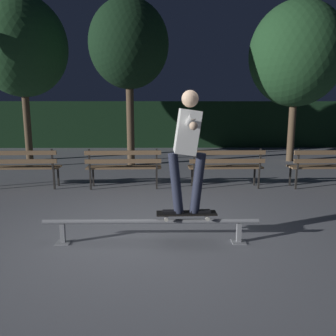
% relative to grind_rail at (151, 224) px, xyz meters
% --- Properties ---
extents(ground_plane, '(90.00, 90.00, 0.00)m').
position_rel_grind_rail_xyz_m(ground_plane, '(-0.00, 0.21, -0.25)').
color(ground_plane, slate).
extents(hedge_backdrop, '(24.00, 1.20, 1.93)m').
position_rel_grind_rail_xyz_m(hedge_backdrop, '(-0.00, 10.57, 0.71)').
color(hedge_backdrop, black).
rests_on(hedge_backdrop, ground).
extents(grind_rail, '(2.82, 0.18, 0.32)m').
position_rel_grind_rail_xyz_m(grind_rail, '(0.00, 0.00, 0.00)').
color(grind_rail, gray).
rests_on(grind_rail, ground).
extents(skateboard, '(0.79, 0.22, 0.09)m').
position_rel_grind_rail_xyz_m(skateboard, '(0.46, -0.00, 0.14)').
color(skateboard, black).
rests_on(skateboard, grind_rail).
extents(skateboarder, '(0.62, 1.41, 1.56)m').
position_rel_grind_rail_xyz_m(skateboarder, '(0.47, 0.00, 1.08)').
color(skateboarder, black).
rests_on(skateboarder, skateboard).
extents(park_bench_leftmost, '(1.61, 0.46, 0.88)m').
position_rel_grind_rail_xyz_m(park_bench_leftmost, '(-2.89, 2.94, 0.29)').
color(park_bench_leftmost, '#282623').
rests_on(park_bench_leftmost, ground).
extents(park_bench_left_center, '(1.61, 0.46, 0.88)m').
position_rel_grind_rail_xyz_m(park_bench_left_center, '(-0.69, 2.94, 0.29)').
color(park_bench_left_center, '#282623').
rests_on(park_bench_left_center, ground).
extents(park_bench_right_center, '(1.61, 0.46, 0.88)m').
position_rel_grind_rail_xyz_m(park_bench_right_center, '(1.50, 2.94, 0.29)').
color(park_bench_right_center, '#282623').
rests_on(park_bench_right_center, ground).
extents(park_bench_rightmost, '(1.61, 0.46, 0.88)m').
position_rel_grind_rail_xyz_m(park_bench_rightmost, '(3.70, 2.94, 0.29)').
color(park_bench_rightmost, '#282623').
rests_on(park_bench_rightmost, ground).
extents(tree_behind_benches, '(2.25, 2.25, 4.71)m').
position_rel_grind_rail_xyz_m(tree_behind_benches, '(-0.82, 5.82, 3.20)').
color(tree_behind_benches, brown).
rests_on(tree_behind_benches, ground).
extents(tree_far_right, '(2.86, 2.86, 4.88)m').
position_rel_grind_rail_xyz_m(tree_far_right, '(4.22, 6.55, 3.04)').
color(tree_far_right, brown).
rests_on(tree_far_right, ground).
extents(tree_far_left, '(2.80, 2.80, 5.10)m').
position_rel_grind_rail_xyz_m(tree_far_left, '(-4.23, 6.78, 3.30)').
color(tree_far_left, brown).
rests_on(tree_far_left, ground).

